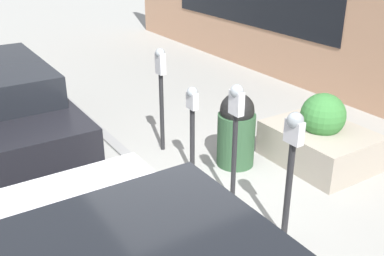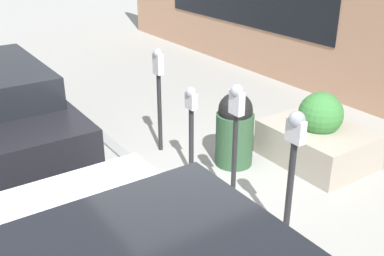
{
  "view_description": "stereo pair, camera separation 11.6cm",
  "coord_description": "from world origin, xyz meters",
  "views": [
    {
      "loc": [
        -4.09,
        2.48,
        3.1
      ],
      "look_at": [
        0.0,
        -0.15,
        0.95
      ],
      "focal_mm": 42.0,
      "sensor_mm": 36.0,
      "label": 1
    },
    {
      "loc": [
        -4.02,
        2.57,
        3.1
      ],
      "look_at": [
        0.0,
        -0.15,
        0.95
      ],
      "focal_mm": 42.0,
      "sensor_mm": 36.0,
      "label": 2
    }
  ],
  "objects": [
    {
      "name": "parking_meter_middle",
      "position": [
        0.48,
        -0.46,
        0.88
      ],
      "size": [
        0.17,
        0.15,
        1.27
      ],
      "color": "#232326",
      "rests_on": "ground_plane"
    },
    {
      "name": "ground_plane",
      "position": [
        0.0,
        0.0,
        0.0
      ],
      "size": [
        40.0,
        40.0,
        0.0
      ],
      "primitive_type": "plane",
      "color": "#999993"
    },
    {
      "name": "curb_strip",
      "position": [
        0.0,
        0.08,
        0.02
      ],
      "size": [
        19.0,
        0.16,
        0.04
      ],
      "color": "gray",
      "rests_on": "ground_plane"
    },
    {
      "name": "parking_meter_fourth",
      "position": [
        1.37,
        -0.49,
        1.09
      ],
      "size": [
        0.16,
        0.14,
        1.58
      ],
      "color": "#232326",
      "rests_on": "ground_plane"
    },
    {
      "name": "parking_meter_second",
      "position": [
        -0.42,
        -0.47,
        1.13
      ],
      "size": [
        0.18,
        0.16,
        1.55
      ],
      "color": "#232326",
      "rests_on": "ground_plane"
    },
    {
      "name": "planter_box",
      "position": [
        -0.2,
        -2.19,
        0.37
      ],
      "size": [
        1.45,
        1.12,
        1.04
      ],
      "color": "#A39989",
      "rests_on": "ground_plane"
    },
    {
      "name": "trash_bin",
      "position": [
        0.4,
        -1.14,
        0.53
      ],
      "size": [
        0.53,
        0.53,
        1.07
      ],
      "color": "#2D5133",
      "rests_on": "ground_plane"
    },
    {
      "name": "parking_meter_nearest",
      "position": [
        -1.28,
        -0.51,
        1.07
      ],
      "size": [
        0.2,
        0.17,
        1.5
      ],
      "color": "#232326",
      "rests_on": "ground_plane"
    }
  ]
}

